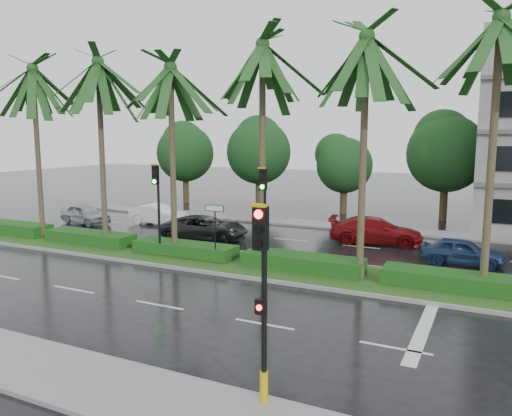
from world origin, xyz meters
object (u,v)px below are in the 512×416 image
at_px(signal_median_left, 157,196).
at_px(car_silver, 85,214).
at_px(car_white, 159,214).
at_px(car_blue, 462,252).
at_px(signal_near, 262,297).
at_px(car_red, 376,231).
at_px(street_sign, 215,219).
at_px(car_darkgrey, 205,228).

distance_m(signal_median_left, car_silver, 11.71).
distance_m(car_white, car_blue, 18.71).
relative_size(signal_near, car_blue, 1.21).
bearing_deg(car_red, car_blue, -130.76).
xyz_separation_m(street_sign, car_blue, (10.00, 4.91, -1.51)).
bearing_deg(signal_near, signal_median_left, 135.91).
bearing_deg(signal_median_left, car_darkgrey, 94.08).
distance_m(street_sign, car_blue, 11.24).
bearing_deg(car_silver, signal_near, -117.77).
xyz_separation_m(car_white, car_red, (14.07, 0.42, 0.06)).
bearing_deg(car_darkgrey, car_blue, -100.65).
height_order(signal_median_left, car_white, signal_median_left).
bearing_deg(car_white, street_sign, -131.10).
height_order(signal_near, car_blue, signal_near).
distance_m(signal_near, street_sign, 12.11).
bearing_deg(signal_near, street_sign, 125.34).
height_order(signal_median_left, car_red, signal_median_left).
distance_m(car_red, car_blue, 5.27).
height_order(street_sign, car_silver, street_sign).
relative_size(street_sign, car_blue, 0.72).
bearing_deg(car_blue, signal_near, 167.12).
height_order(car_silver, car_red, car_red).
xyz_separation_m(signal_near, car_darkgrey, (-10.34, 14.39, -1.83)).
distance_m(car_silver, car_darkgrey, 9.76).
bearing_deg(car_darkgrey, signal_near, -156.65).
xyz_separation_m(car_silver, car_red, (18.57, 2.35, 0.06)).
distance_m(signal_near, car_darkgrey, 17.81).
bearing_deg(car_blue, car_darkgrey, 90.28).
xyz_separation_m(signal_median_left, car_blue, (13.00, 5.10, -2.39)).
bearing_deg(car_red, signal_near, 175.53).
bearing_deg(street_sign, signal_median_left, -176.53).
relative_size(street_sign, car_red, 0.53).
distance_m(street_sign, car_darkgrey, 5.80).
height_order(car_silver, car_darkgrey, car_darkgrey).
bearing_deg(signal_near, car_silver, 142.88).
relative_size(car_silver, car_blue, 1.07).
distance_m(car_darkgrey, car_blue, 13.34).
xyz_separation_m(street_sign, car_darkgrey, (-3.34, 4.52, -1.45)).
relative_size(car_darkgrey, car_red, 0.98).
bearing_deg(signal_median_left, car_silver, 151.36).
bearing_deg(car_red, street_sign, 134.97).
bearing_deg(signal_median_left, street_sign, 3.47).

